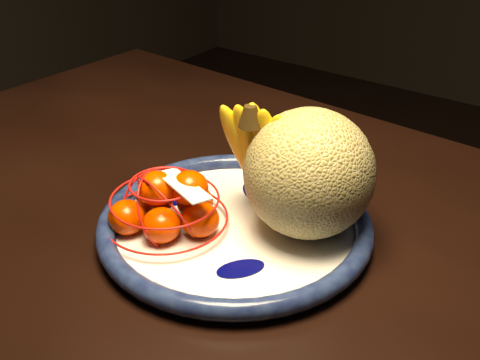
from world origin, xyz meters
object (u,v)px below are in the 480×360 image
Objects in this scene: mandarin_bag at (168,206)px; cantaloupe at (309,173)px; banana_bunch at (260,149)px; dining_table at (277,317)px; fruit_bowl at (235,225)px.

cantaloupe is at bearing 34.45° from mandarin_bag.
banana_bunch is at bearing 175.33° from cantaloupe.
cantaloupe is at bearing -16.64° from banana_bunch.
banana_bunch is (-0.07, 0.01, 0.01)m from cantaloupe.
fruit_bowl is (-0.07, 0.02, 0.09)m from dining_table.
mandarin_bag is at bearing -145.55° from cantaloupe.
cantaloupe is 0.17m from mandarin_bag.
banana_bunch is (-0.07, 0.07, 0.17)m from dining_table.
dining_table is 9.90× the size of cantaloupe.
banana_bunch is 0.13m from mandarin_bag.
fruit_bowl is at bearing 37.01° from mandarin_bag.
cantaloupe is 0.07m from banana_bunch.
fruit_bowl is 2.04× the size of banana_bunch.
dining_table is 9.22× the size of banana_bunch.
banana_bunch is at bearing 90.33° from fruit_bowl.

